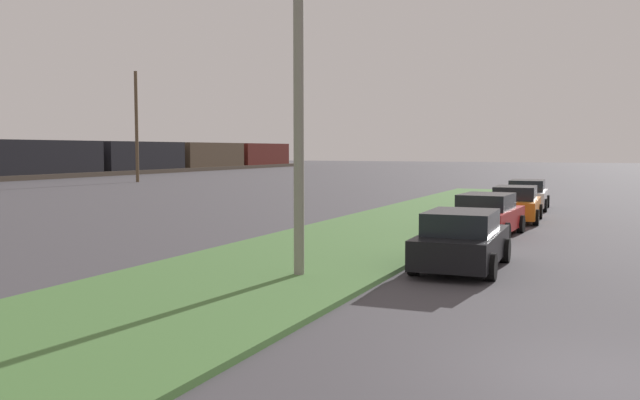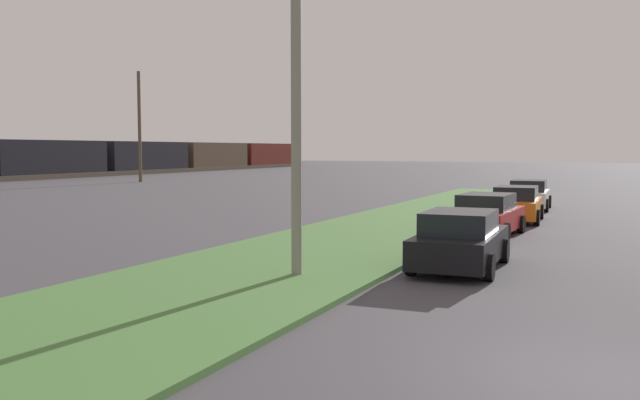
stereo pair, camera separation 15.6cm
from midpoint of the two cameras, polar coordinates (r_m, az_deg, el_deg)
name	(u,v)px [view 2 (the right image)]	position (r m, az deg, el deg)	size (l,w,h in m)	color
ground	(602,386)	(9.57, 23.19, -14.25)	(300.00, 300.00, 0.00)	#423F44
grass_median	(340,244)	(20.86, 1.93, -3.76)	(60.00, 6.00, 0.12)	#477238
parked_car_black	(460,241)	(17.20, 12.02, -3.38)	(4.36, 2.13, 1.47)	black
parked_car_red	(487,215)	(23.91, 14.12, -1.27)	(4.38, 2.17, 1.47)	red
parked_car_orange	(516,204)	(29.04, 16.40, -0.35)	(4.39, 2.19, 1.47)	orange
parked_car_white	(529,195)	(35.08, 17.35, 0.40)	(4.39, 2.19, 1.47)	silver
streetlight	(308,86)	(15.19, -0.71, 9.59)	(1.00, 2.82, 7.50)	gray
distant_utility_pole	(140,127)	(63.60, -14.94, 5.99)	(0.30, 0.30, 10.00)	brown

